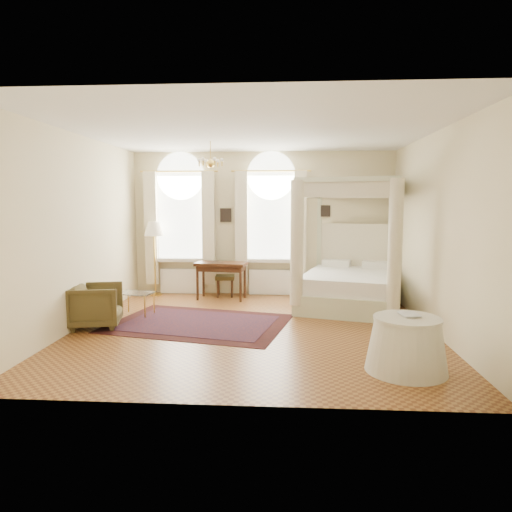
% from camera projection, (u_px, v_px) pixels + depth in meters
% --- Properties ---
extents(ground, '(6.00, 6.00, 0.00)m').
position_uv_depth(ground, '(253.00, 328.00, 7.80)').
color(ground, '#8F5C29').
rests_on(ground, ground).
extents(room_walls, '(6.00, 6.00, 6.00)m').
position_uv_depth(room_walls, '(253.00, 212.00, 7.57)').
color(room_walls, beige).
rests_on(room_walls, ground).
extents(window_left, '(1.62, 0.27, 3.29)m').
position_uv_depth(window_left, '(181.00, 231.00, 10.60)').
color(window_left, silver).
rests_on(window_left, room_walls).
extents(window_right, '(1.62, 0.27, 3.29)m').
position_uv_depth(window_right, '(271.00, 231.00, 10.46)').
color(window_right, silver).
rests_on(window_right, room_walls).
extents(chandelier, '(0.51, 0.45, 0.50)m').
position_uv_depth(chandelier, '(210.00, 162.00, 8.71)').
color(chandelier, gold).
rests_on(chandelier, room_walls).
extents(wall_pictures, '(2.54, 0.03, 0.39)m').
position_uv_depth(wall_pictures, '(266.00, 213.00, 10.52)').
color(wall_pictures, black).
rests_on(wall_pictures, room_walls).
extents(canopy_bed, '(2.49, 2.80, 2.60)m').
position_uv_depth(canopy_bed, '(351.00, 279.00, 9.32)').
color(canopy_bed, beige).
rests_on(canopy_bed, ground).
extents(nightstand, '(0.58, 0.55, 0.67)m').
position_uv_depth(nightstand, '(381.00, 283.00, 10.26)').
color(nightstand, '#3C2010').
rests_on(nightstand, ground).
extents(nightstand_lamp, '(0.27, 0.27, 0.40)m').
position_uv_depth(nightstand_lamp, '(386.00, 257.00, 10.25)').
color(nightstand_lamp, gold).
rests_on(nightstand_lamp, nightstand).
extents(writing_desk, '(1.16, 0.70, 0.83)m').
position_uv_depth(writing_desk, '(221.00, 268.00, 10.10)').
color(writing_desk, '#3C2010').
rests_on(writing_desk, ground).
extents(laptop, '(0.34, 0.27, 0.02)m').
position_uv_depth(laptop, '(217.00, 262.00, 10.01)').
color(laptop, black).
rests_on(laptop, writing_desk).
extents(stool, '(0.46, 0.46, 0.49)m').
position_uv_depth(stool, '(225.00, 279.00, 10.41)').
color(stool, '#48411E').
rests_on(stool, ground).
extents(armchair, '(0.98, 0.96, 0.75)m').
position_uv_depth(armchair, '(96.00, 306.00, 7.85)').
color(armchair, '#473C1E').
rests_on(armchair, ground).
extents(coffee_table, '(0.71, 0.56, 0.44)m').
position_uv_depth(coffee_table, '(136.00, 295.00, 8.69)').
color(coffee_table, white).
rests_on(coffee_table, ground).
extents(floor_lamp, '(0.44, 0.44, 1.71)m').
position_uv_depth(floor_lamp, '(154.00, 233.00, 10.44)').
color(floor_lamp, gold).
rests_on(floor_lamp, ground).
extents(oriental_rug, '(3.41, 2.76, 0.01)m').
position_uv_depth(oriental_rug, '(199.00, 323.00, 8.11)').
color(oriental_rug, '#380E0D').
rests_on(oriental_rug, ground).
extents(side_table, '(1.03, 1.03, 0.70)m').
position_uv_depth(side_table, '(407.00, 345.00, 5.79)').
color(side_table, silver).
rests_on(side_table, ground).
extents(book, '(0.25, 0.32, 0.03)m').
position_uv_depth(book, '(401.00, 315.00, 5.82)').
color(book, black).
rests_on(book, side_table).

